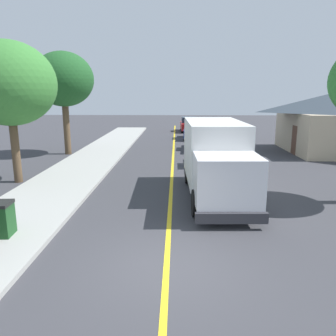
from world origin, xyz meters
TOP-DOWN VIEW (x-y plane):
  - ground_plane at (0.00, 0.00)m, footprint 120.00×120.00m
  - sidewalk_curb at (-5.40, 4.00)m, footprint 3.60×60.00m
  - centre_line_yellow at (0.00, 10.00)m, footprint 0.16×56.00m
  - box_truck at (1.94, 6.27)m, footprint 2.62×7.25m
  - parked_car_near at (2.37, 12.09)m, footprint 1.81×4.40m
  - parked_car_mid at (2.27, 18.36)m, footprint 1.96×4.46m
  - parked_car_far at (1.88, 24.75)m, footprint 1.99×4.48m
  - parked_car_furthest at (1.61, 31.07)m, footprint 1.91×4.44m
  - trash_bin_back at (-5.09, 1.49)m, footprint 0.68×0.76m
  - street_tree_near at (-7.79, 8.24)m, footprint 4.46×4.46m
  - street_tree_down_block at (-7.79, 16.16)m, footprint 4.25×4.25m

SIDE VIEW (x-z plane):
  - ground_plane at x=0.00m, z-range 0.00..0.00m
  - centre_line_yellow at x=0.00m, z-range 0.00..0.01m
  - sidewalk_curb at x=-5.40m, z-range 0.00..0.15m
  - trash_bin_back at x=-5.09m, z-range 0.15..1.21m
  - parked_car_near at x=2.37m, z-range -0.04..1.63m
  - parked_car_mid at x=2.27m, z-range -0.04..1.63m
  - parked_car_far at x=1.88m, z-range -0.04..1.63m
  - parked_car_furthest at x=1.61m, z-range -0.04..1.63m
  - box_truck at x=1.94m, z-range 0.17..3.37m
  - street_tree_near at x=-7.79m, z-range 1.41..8.27m
  - street_tree_down_block at x=-7.79m, z-range 1.69..8.97m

